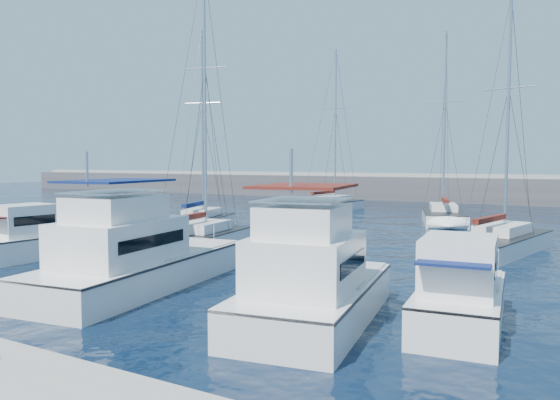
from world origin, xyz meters
The scene contains 11 objects.
ground centered at (0.00, 0.00, 0.00)m, with size 220.00×220.00×0.00m, color black.
breakwater centered at (0.00, 52.00, 1.05)m, with size 160.00×6.00×4.45m.
motor_yacht_port_outer centered at (-13.54, -0.23, 0.94)m, with size 2.89×6.01×3.20m.
motor_yacht_port_inner centered at (-4.06, -2.61, 1.13)m, with size 4.88×10.86×4.69m.
motor_yacht_stbd_inner centered at (3.96, -3.22, 1.13)m, with size 4.62×8.32×4.69m.
motor_yacht_stbd_outer centered at (7.96, -1.42, 0.94)m, with size 3.05×6.18×3.20m.
sailboat_mid_a centered at (-13.54, 13.38, 0.53)m, with size 5.07×7.96×14.80m.
sailboat_mid_b centered at (-7.98, 6.38, 0.55)m, with size 4.18×8.01×16.48m.
sailboat_mid_d centered at (6.86, 13.75, 0.51)m, with size 4.82×9.26×14.36m.
sailboat_back_a centered at (-11.66, 31.92, 0.53)m, with size 3.73×9.49×16.56m.
sailboat_back_b centered at (0.69, 26.98, 0.53)m, with size 5.50×8.81×15.83m.
Camera 1 is at (11.33, -17.85, 4.95)m, focal length 35.00 mm.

